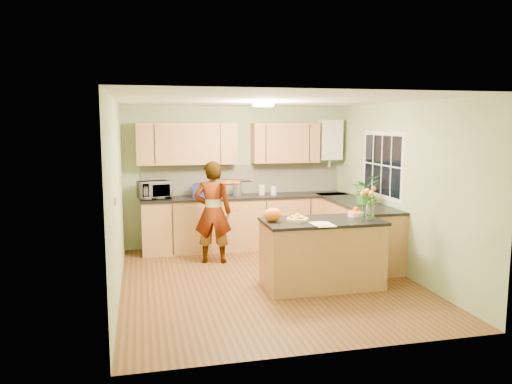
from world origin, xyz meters
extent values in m
plane|color=#503017|center=(0.00, 0.00, 0.00)|extent=(4.50, 4.50, 0.00)
cube|color=silver|center=(0.00, 0.00, 2.50)|extent=(4.00, 4.50, 0.02)
cube|color=gray|center=(0.00, 2.25, 1.25)|extent=(4.00, 0.02, 2.50)
cube|color=gray|center=(0.00, -2.25, 1.25)|extent=(4.00, 0.02, 2.50)
cube|color=gray|center=(-2.00, 0.00, 1.25)|extent=(0.02, 4.50, 2.50)
cube|color=gray|center=(2.00, 0.00, 1.25)|extent=(0.02, 4.50, 2.50)
cube|color=#A26A41|center=(0.10, 1.95, 0.45)|extent=(3.60, 0.60, 0.90)
cube|color=black|center=(0.10, 1.94, 0.92)|extent=(3.64, 0.62, 0.04)
cube|color=#A26A41|center=(1.70, 0.85, 0.45)|extent=(0.60, 2.20, 0.90)
cube|color=black|center=(1.69, 0.85, 0.92)|extent=(0.62, 2.24, 0.04)
cube|color=beige|center=(0.10, 2.23, 1.20)|extent=(3.60, 0.02, 0.52)
cube|color=#A26A41|center=(-0.90, 2.08, 1.85)|extent=(1.70, 0.34, 0.70)
cube|color=#A26A41|center=(0.85, 2.08, 1.85)|extent=(1.20, 0.34, 0.70)
cube|color=silver|center=(1.70, 2.09, 1.90)|extent=(0.40, 0.30, 0.72)
cylinder|color=#B0B1B5|center=(1.70, 2.09, 1.50)|extent=(0.06, 0.06, 0.20)
cube|color=silver|center=(1.99, 0.60, 1.55)|extent=(0.01, 1.30, 1.05)
cube|color=black|center=(1.99, 0.60, 1.55)|extent=(0.01, 1.18, 0.92)
cube|color=silver|center=(-1.99, -0.60, 1.30)|extent=(0.02, 0.09, 0.09)
cylinder|color=#FFEABF|center=(0.00, 0.30, 2.46)|extent=(0.30, 0.30, 0.06)
cylinder|color=silver|center=(0.00, 0.30, 2.49)|extent=(0.10, 0.10, 0.02)
cube|color=#A26A41|center=(0.66, -0.35, 0.44)|extent=(1.55, 0.78, 0.87)
cube|color=black|center=(0.66, -0.35, 0.89)|extent=(1.59, 0.82, 0.04)
cylinder|color=beige|center=(0.31, -0.35, 0.93)|extent=(0.28, 0.28, 0.04)
cylinder|color=beige|center=(1.21, -0.20, 0.94)|extent=(0.21, 0.21, 0.06)
cylinder|color=silver|center=(1.26, -0.53, 1.02)|extent=(0.11, 0.11, 0.22)
ellipsoid|color=orange|center=(-0.02, -0.30, 1.01)|extent=(0.28, 0.25, 0.18)
cube|color=white|center=(0.56, -0.65, 0.92)|extent=(0.24, 0.33, 0.01)
imported|color=tan|center=(-0.60, 1.16, 0.81)|extent=(0.67, 0.52, 1.62)
imported|color=silver|center=(-1.47, 1.95, 1.09)|extent=(0.61, 0.49, 0.29)
cube|color=navy|center=(-0.67, 1.97, 1.05)|extent=(0.33, 0.27, 0.23)
cylinder|color=#B0B1B5|center=(-0.05, 1.94, 1.05)|extent=(0.16, 0.16, 0.22)
sphere|color=black|center=(-0.05, 1.94, 1.21)|extent=(0.08, 0.08, 0.08)
cylinder|color=beige|center=(0.40, 1.98, 1.03)|extent=(0.13, 0.13, 0.18)
cylinder|color=silver|center=(0.59, 1.92, 1.02)|extent=(0.13, 0.13, 0.15)
imported|color=#2F7025|center=(1.70, 0.57, 1.17)|extent=(0.49, 0.45, 0.47)
camera|label=1|loc=(-1.70, -6.52, 2.19)|focal=35.00mm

